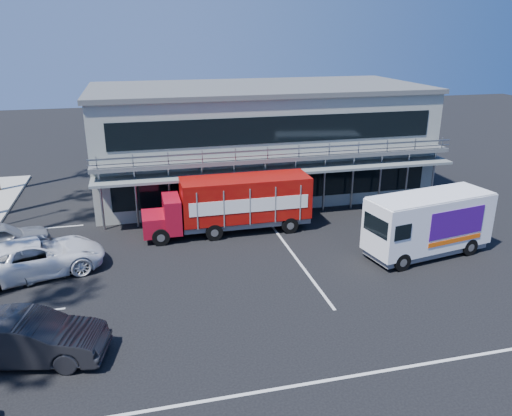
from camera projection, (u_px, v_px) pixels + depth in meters
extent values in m
plane|color=black|center=(275.00, 293.00, 21.78)|extent=(120.00, 120.00, 0.00)
cube|color=gray|center=(258.00, 141.00, 34.99)|extent=(22.00, 10.00, 7.00)
cube|color=#515454|center=(258.00, 88.00, 33.77)|extent=(22.40, 10.40, 0.30)
cube|color=#515454|center=(281.00, 158.00, 29.84)|extent=(22.00, 1.20, 0.25)
cube|color=gray|center=(283.00, 152.00, 29.17)|extent=(22.00, 0.08, 0.90)
cube|color=slate|center=(282.00, 171.00, 29.80)|extent=(22.00, 1.80, 0.15)
cube|color=black|center=(277.00, 187.00, 31.04)|extent=(20.00, 0.06, 1.60)
cube|color=black|center=(278.00, 130.00, 29.83)|extent=(20.00, 0.06, 1.60)
cube|color=maroon|center=(154.00, 223.00, 27.12)|extent=(1.26, 2.02, 1.07)
cube|color=maroon|center=(172.00, 213.00, 27.18)|extent=(0.90, 2.24, 1.88)
cube|color=black|center=(171.00, 204.00, 27.00)|extent=(0.05, 1.90, 0.63)
cube|color=#961109|center=(245.00, 198.00, 27.92)|extent=(7.17, 2.25, 2.33)
cube|color=slate|center=(246.00, 221.00, 28.38)|extent=(7.17, 1.91, 0.27)
cube|color=white|center=(250.00, 206.00, 26.91)|extent=(6.59, 0.04, 0.76)
cube|color=white|center=(241.00, 193.00, 28.98)|extent=(6.59, 0.04, 0.76)
cylinder|color=black|center=(161.00, 237.00, 26.43)|extent=(0.93, 0.28, 0.93)
cylinder|color=black|center=(159.00, 224.00, 28.23)|extent=(0.93, 0.28, 0.93)
cylinder|color=black|center=(214.00, 232.00, 27.08)|extent=(0.93, 0.28, 0.93)
cylinder|color=black|center=(209.00, 220.00, 28.88)|extent=(0.93, 0.28, 0.93)
cylinder|color=black|center=(290.00, 225.00, 28.05)|extent=(0.93, 0.28, 0.93)
cylinder|color=black|center=(280.00, 213.00, 29.85)|extent=(0.93, 0.28, 0.93)
cube|color=white|center=(429.00, 221.00, 24.93)|extent=(6.80, 3.34, 2.60)
cube|color=slate|center=(425.00, 247.00, 25.41)|extent=(6.51, 3.08, 0.33)
cube|color=black|center=(376.00, 225.00, 23.60)|extent=(0.38, 1.81, 0.88)
cube|color=white|center=(432.00, 196.00, 24.48)|extent=(6.67, 3.27, 0.07)
cube|color=#410D7A|center=(457.00, 223.00, 24.18)|extent=(3.30, 0.62, 1.40)
cube|color=#410D7A|center=(425.00, 208.00, 26.12)|extent=(3.30, 0.62, 1.40)
cube|color=#F2590C|center=(455.00, 240.00, 24.49)|extent=(3.30, 0.61, 0.23)
cylinder|color=black|center=(402.00, 262.00, 23.65)|extent=(0.93, 0.43, 0.89)
cylinder|color=black|center=(376.00, 246.00, 25.35)|extent=(0.93, 0.43, 0.89)
cylinder|color=black|center=(469.00, 247.00, 25.29)|extent=(0.93, 0.43, 0.89)
cylinder|color=black|center=(441.00, 233.00, 26.98)|extent=(0.93, 0.43, 0.89)
imported|color=black|center=(28.00, 338.00, 17.06)|extent=(5.50, 2.91, 1.72)
imported|color=white|center=(36.00, 257.00, 23.19)|extent=(6.67, 4.33, 1.71)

